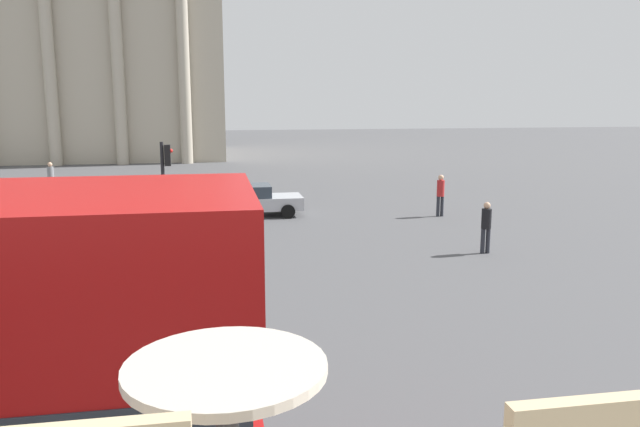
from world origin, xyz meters
TOP-DOWN VIEW (x-y plane):
  - cafe_dining_table at (0.95, -0.35)m, footprint 0.60×0.60m
  - plaza_building_left at (-12.97, 56.22)m, footprint 31.01×17.12m
  - traffic_light_mid at (-0.55, 19.21)m, footprint 0.42×0.24m
  - car_navy at (-2.03, 17.18)m, footprint 4.20×1.93m
  - car_silver at (2.66, 24.53)m, footprint 4.20×1.93m
  - pedestrian_black at (9.73, 16.54)m, footprint 0.32×0.32m
  - pedestrian_grey at (-7.21, 31.93)m, footprint 0.32×0.32m
  - pedestrian_red at (10.63, 23.02)m, footprint 0.32×0.32m

SIDE VIEW (x-z plane):
  - car_navy at x=-2.03m, z-range 0.02..1.37m
  - car_silver at x=2.66m, z-range 0.02..1.37m
  - pedestrian_black at x=9.73m, z-range 0.13..1.83m
  - pedestrian_grey at x=-7.21m, z-range 0.14..1.91m
  - pedestrian_red at x=10.63m, z-range 0.14..1.94m
  - traffic_light_mid at x=-0.55m, z-range 0.56..4.15m
  - cafe_dining_table at x=0.95m, z-range 3.67..4.40m
  - plaza_building_left at x=-12.97m, z-range 0.00..24.90m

